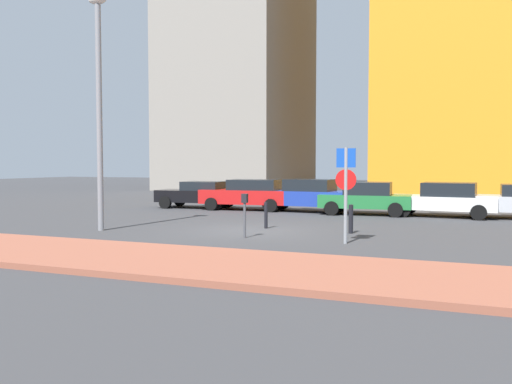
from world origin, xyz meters
name	(u,v)px	position (x,y,z in m)	size (l,w,h in m)	color
ground_plane	(250,231)	(0.00, 0.00, 0.00)	(120.00, 120.00, 0.00)	#38383A
sidewalk_brick	(147,259)	(0.00, -6.33, 0.07)	(40.00, 3.64, 0.14)	#93513D
parked_car_black	(198,194)	(-6.11, 7.81, 0.73)	(4.28, 2.16, 1.39)	black
parked_car_red	(248,194)	(-3.24, 7.72, 0.81)	(4.63, 2.25, 1.53)	red
parked_car_blue	(307,195)	(-0.23, 7.78, 0.81)	(4.66, 2.19, 1.57)	#1E389E
parked_car_green	(366,198)	(2.69, 7.41, 0.77)	(4.18, 2.19, 1.49)	#237238
parked_car_white	(444,199)	(6.05, 7.61, 0.77)	(4.58, 2.25, 1.50)	white
parking_sign_post	(346,183)	(3.72, -1.73, 1.75)	(0.60, 0.10, 2.79)	gray
parking_meter	(245,209)	(0.54, -1.71, 0.90)	(0.18, 0.14, 1.38)	#4C4C51
street_lamp	(99,95)	(-4.84, -1.82, 4.66)	(0.70, 0.36, 8.04)	gray
traffic_bollard_near	(351,219)	(3.40, 0.60, 0.48)	(0.15, 0.15, 0.96)	black
traffic_bollard_mid	(266,215)	(0.29, 0.84, 0.48)	(0.12, 0.12, 0.95)	black
building_under_construction	(240,62)	(-13.24, 29.83, 11.94)	(10.82, 14.71, 23.88)	gray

